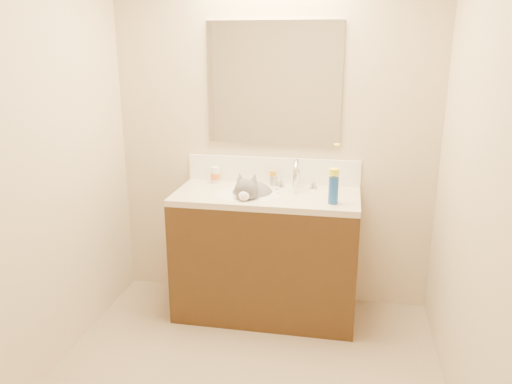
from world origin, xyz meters
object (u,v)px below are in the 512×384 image
at_px(faucet, 297,177).
at_px(silver_jar, 274,181).
at_px(pill_bottle, 215,175).
at_px(spray_can, 333,190).
at_px(cat, 252,197).
at_px(amber_bottle, 273,178).
at_px(vanity_cabinet, 266,257).
at_px(basin, 248,204).

bearing_deg(faucet, silver_jar, 158.29).
height_order(pill_bottle, spray_can, spray_can).
bearing_deg(spray_can, cat, 166.31).
xyz_separation_m(silver_jar, spray_can, (0.42, -0.34, 0.05)).
distance_m(silver_jar, amber_bottle, 0.02).
distance_m(pill_bottle, spray_can, 0.89).
relative_size(vanity_cabinet, cat, 2.87).
relative_size(basin, spray_can, 2.74).
distance_m(faucet, cat, 0.33).
height_order(faucet, cat, faucet).
relative_size(vanity_cabinet, faucet, 4.29).
height_order(silver_jar, amber_bottle, amber_bottle).
bearing_deg(vanity_cabinet, faucet, 37.29).
relative_size(basin, silver_jar, 7.02).
xyz_separation_m(basin, spray_can, (0.55, -0.11, 0.15)).
xyz_separation_m(pill_bottle, amber_bottle, (0.40, 0.02, -0.01)).
bearing_deg(cat, vanity_cabinet, 8.17).
distance_m(vanity_cabinet, cat, 0.43).
bearing_deg(faucet, basin, -150.88).
distance_m(vanity_cabinet, silver_jar, 0.52).
height_order(basin, amber_bottle, amber_bottle).
xyz_separation_m(amber_bottle, spray_can, (0.42, -0.35, 0.03)).
distance_m(basin, amber_bottle, 0.30).
xyz_separation_m(faucet, amber_bottle, (-0.17, 0.07, -0.04)).
bearing_deg(faucet, spray_can, -47.43).
xyz_separation_m(vanity_cabinet, silver_jar, (0.02, 0.20, 0.48)).
relative_size(basin, faucet, 1.61).
distance_m(basin, silver_jar, 0.29).
height_order(basin, cat, cat).
bearing_deg(cat, basin, -133.15).
bearing_deg(basin, faucet, 29.12).
height_order(vanity_cabinet, cat, cat).
xyz_separation_m(cat, amber_bottle, (0.11, 0.22, 0.08)).
height_order(faucet, silver_jar, faucet).
relative_size(faucet, silver_jar, 4.37).
bearing_deg(spray_can, vanity_cabinet, 162.34).
height_order(basin, silver_jar, silver_jar).
bearing_deg(pill_bottle, cat, -33.93).
xyz_separation_m(vanity_cabinet, spray_can, (0.43, -0.14, 0.53)).
distance_m(cat, spray_can, 0.56).
bearing_deg(vanity_cabinet, silver_jar, 85.69).
relative_size(cat, pill_bottle, 3.69).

